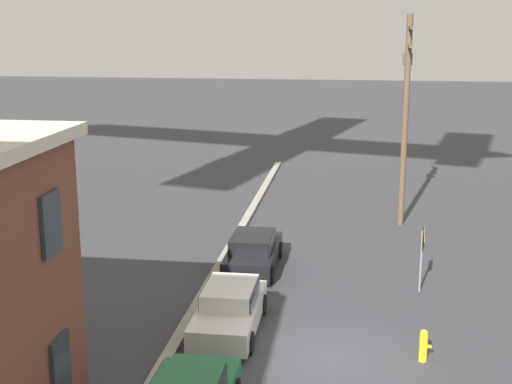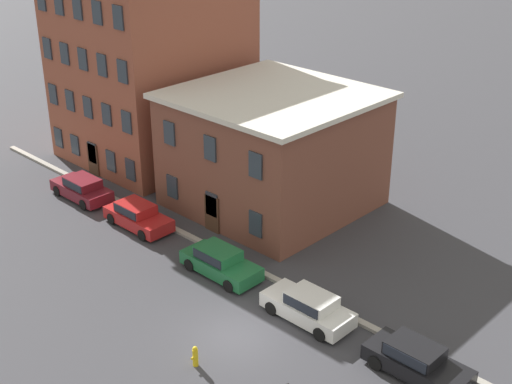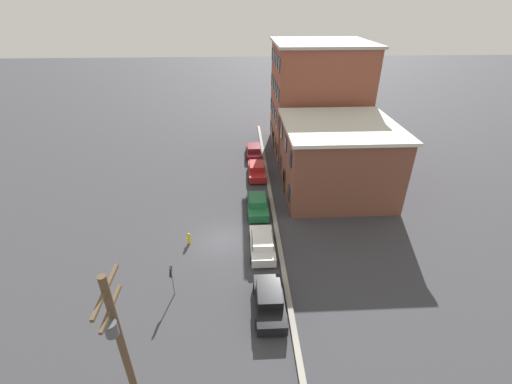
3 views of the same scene
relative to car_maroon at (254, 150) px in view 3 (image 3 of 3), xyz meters
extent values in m
plane|color=#38383D|center=(16.98, -3.27, -0.75)|extent=(200.00, 200.00, 0.00)
cube|color=#9E998E|center=(16.98, 1.23, -0.67)|extent=(56.00, 0.36, 0.16)
cube|color=brown|center=(-2.62, 8.04, 5.56)|extent=(10.30, 10.63, 12.63)
cube|color=#B7B2A8|center=(-2.62, 8.04, 12.03)|extent=(10.80, 11.13, 0.30)
cube|color=#2D3842|center=(-6.74, 2.67, 0.83)|extent=(0.90, 0.10, 1.40)
cube|color=#2D3842|center=(-6.74, 2.67, 3.99)|extent=(0.90, 0.10, 1.40)
cube|color=#2D3842|center=(-6.74, 2.67, 7.14)|extent=(0.90, 0.10, 1.40)
cube|color=#2D3842|center=(-6.74, 2.67, 10.30)|extent=(0.90, 0.10, 1.40)
cube|color=#2D3842|center=(-4.68, 2.67, 0.83)|extent=(0.90, 0.10, 1.40)
cube|color=#2D3842|center=(-4.68, 2.67, 3.99)|extent=(0.90, 0.10, 1.40)
cube|color=#2D3842|center=(-4.68, 2.67, 7.14)|extent=(0.90, 0.10, 1.40)
cube|color=#2D3842|center=(-4.68, 2.67, 10.30)|extent=(0.90, 0.10, 1.40)
cube|color=#2D3842|center=(-2.62, 2.67, 0.83)|extent=(0.90, 0.10, 1.40)
cube|color=#2D3842|center=(-2.62, 2.67, 3.99)|extent=(0.90, 0.10, 1.40)
cube|color=#2D3842|center=(-2.62, 2.67, 7.14)|extent=(0.90, 0.10, 1.40)
cube|color=#2D3842|center=(-2.62, 2.67, 10.30)|extent=(0.90, 0.10, 1.40)
cube|color=#2D3842|center=(-0.56, 2.67, 0.83)|extent=(0.90, 0.10, 1.40)
cube|color=#2D3842|center=(-0.56, 2.67, 3.99)|extent=(0.90, 0.10, 1.40)
cube|color=#2D3842|center=(-0.56, 2.67, 7.14)|extent=(0.90, 0.10, 1.40)
cube|color=#2D3842|center=(-0.56, 2.67, 10.30)|extent=(0.90, 0.10, 1.40)
cube|color=#2D3842|center=(1.50, 2.67, 0.83)|extent=(0.90, 0.10, 1.40)
cube|color=#2D3842|center=(1.50, 2.67, 3.99)|extent=(0.90, 0.10, 1.40)
cube|color=#2D3842|center=(1.50, 2.67, 7.14)|extent=(0.90, 0.10, 1.40)
cube|color=#2D3842|center=(1.50, 2.67, 10.30)|extent=(0.90, 0.10, 1.40)
cube|color=#472D1E|center=(-2.62, 2.67, 0.35)|extent=(1.10, 0.10, 2.20)
cube|color=brown|center=(8.98, 7.75, 2.63)|extent=(10.24, 10.04, 6.75)
cube|color=silver|center=(8.98, 7.75, 6.15)|extent=(10.74, 10.54, 0.30)
cube|color=#2D3842|center=(5.57, 2.67, 0.94)|extent=(0.90, 0.10, 1.40)
cube|color=#2D3842|center=(5.57, 2.67, 4.31)|extent=(0.90, 0.10, 1.40)
cube|color=#2D3842|center=(8.98, 2.67, 0.94)|extent=(0.90, 0.10, 1.40)
cube|color=#2D3842|center=(8.98, 2.67, 4.31)|extent=(0.90, 0.10, 1.40)
cube|color=#2D3842|center=(12.39, 2.67, 0.94)|extent=(0.90, 0.10, 1.40)
cube|color=#2D3842|center=(12.39, 2.67, 4.31)|extent=(0.90, 0.10, 1.40)
cube|color=#472D1E|center=(8.98, 2.67, 0.35)|extent=(1.10, 0.10, 2.20)
cube|color=maroon|center=(-0.07, 0.00, -0.22)|extent=(4.40, 1.80, 0.70)
cube|color=maroon|center=(0.13, 0.00, 0.41)|extent=(2.20, 1.51, 0.55)
cube|color=#1E232D|center=(0.13, 0.00, 0.41)|extent=(2.02, 1.58, 0.48)
cylinder|color=black|center=(-1.52, -0.85, -0.42)|extent=(0.66, 0.22, 0.66)
cylinder|color=black|center=(-1.52, 0.85, -0.42)|extent=(0.66, 0.22, 0.66)
cylinder|color=black|center=(1.38, -0.85, -0.42)|extent=(0.66, 0.22, 0.66)
cylinder|color=black|center=(1.38, 0.85, -0.42)|extent=(0.66, 0.22, 0.66)
cube|color=#B21E1E|center=(5.55, 0.08, -0.22)|extent=(4.40, 1.80, 0.70)
cube|color=#B21E1E|center=(5.35, 0.08, 0.41)|extent=(2.20, 1.51, 0.55)
cube|color=#1E232D|center=(5.35, 0.08, 0.41)|extent=(2.02, 1.58, 0.48)
cylinder|color=black|center=(7.00, 0.93, -0.42)|extent=(0.66, 0.22, 0.66)
cylinder|color=black|center=(7.00, -0.77, -0.42)|extent=(0.66, 0.22, 0.66)
cylinder|color=black|center=(4.10, 0.93, -0.42)|extent=(0.66, 0.22, 0.66)
cylinder|color=black|center=(4.10, -0.77, -0.42)|extent=(0.66, 0.22, 0.66)
cube|color=#1E6638|center=(12.73, -0.22, -0.22)|extent=(4.40, 1.80, 0.70)
cube|color=#1E6638|center=(12.53, -0.22, 0.41)|extent=(2.20, 1.51, 0.55)
cube|color=#1E232D|center=(12.53, -0.22, 0.41)|extent=(2.02, 1.58, 0.48)
cylinder|color=black|center=(14.18, 0.63, -0.42)|extent=(0.66, 0.22, 0.66)
cylinder|color=black|center=(14.18, -1.07, -0.42)|extent=(0.66, 0.22, 0.66)
cylinder|color=black|center=(11.28, 0.63, -0.42)|extent=(0.66, 0.22, 0.66)
cylinder|color=black|center=(11.28, -1.07, -0.42)|extent=(0.66, 0.22, 0.66)
cube|color=silver|center=(18.43, -0.17, -0.22)|extent=(4.40, 1.80, 0.70)
cube|color=silver|center=(18.63, -0.17, 0.41)|extent=(2.20, 1.51, 0.55)
cube|color=#1E232D|center=(18.63, -0.17, 0.41)|extent=(2.02, 1.58, 0.48)
cylinder|color=black|center=(16.98, -1.02, -0.42)|extent=(0.66, 0.22, 0.66)
cylinder|color=black|center=(16.98, 0.68, -0.42)|extent=(0.66, 0.22, 0.66)
cylinder|color=black|center=(19.88, -1.02, -0.42)|extent=(0.66, 0.22, 0.66)
cylinder|color=black|center=(19.88, 0.68, -0.42)|extent=(0.66, 0.22, 0.66)
cube|color=black|center=(24.22, -0.09, -0.22)|extent=(4.40, 1.80, 0.70)
cube|color=black|center=(24.02, -0.09, 0.41)|extent=(2.20, 1.51, 0.55)
cube|color=#1E232D|center=(24.02, -0.09, 0.41)|extent=(2.02, 1.58, 0.48)
cylinder|color=black|center=(25.67, 0.76, -0.42)|extent=(0.66, 0.22, 0.66)
cylinder|color=black|center=(25.67, -0.94, -0.42)|extent=(0.66, 0.22, 0.66)
cylinder|color=black|center=(22.77, 0.76, -0.42)|extent=(0.66, 0.22, 0.66)
cylinder|color=black|center=(22.77, -0.94, -0.42)|extent=(0.66, 0.22, 0.66)
cylinder|color=slate|center=(22.64, -6.30, 0.39)|extent=(0.08, 0.08, 2.28)
cube|color=yellow|center=(22.64, -6.33, 1.20)|extent=(0.93, 0.03, 0.93)
cube|color=black|center=(22.64, -6.32, 1.20)|extent=(1.00, 0.02, 1.00)
cylinder|color=brown|center=(31.22, -6.09, 4.10)|extent=(0.28, 0.28, 9.70)
cube|color=brown|center=(31.22, -6.09, 8.35)|extent=(2.40, 0.12, 0.12)
cube|color=brown|center=(31.22, -6.09, 7.55)|extent=(2.00, 0.12, 0.12)
cylinder|color=#515156|center=(31.57, -6.09, 6.95)|extent=(0.44, 0.44, 0.55)
cylinder|color=yellow|center=(17.19, -5.96, -0.35)|extent=(0.24, 0.24, 0.80)
sphere|color=yellow|center=(17.19, -5.96, 0.10)|extent=(0.22, 0.22, 0.22)
cylinder|color=yellow|center=(17.19, -6.12, -0.30)|extent=(0.10, 0.12, 0.10)
camera|label=1|loc=(-1.80, -3.87, 8.62)|focal=50.00mm
camera|label=2|loc=(35.60, -21.50, 18.51)|focal=50.00mm
camera|label=3|loc=(39.36, -1.69, 16.46)|focal=24.00mm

